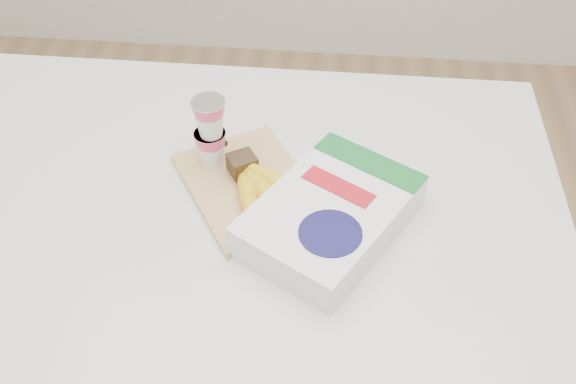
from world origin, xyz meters
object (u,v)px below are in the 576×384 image
object	(u,v)px
cutting_board	(249,186)
yogurt_stack	(210,131)
table	(235,337)
cereal_box	(330,215)
bananas	(258,185)

from	to	relation	value
cutting_board	yogurt_stack	size ratio (longest dim) A/B	1.96
table	cereal_box	bearing A→B (deg)	-18.03
yogurt_stack	cereal_box	bearing A→B (deg)	-30.50
table	cutting_board	xyz separation A→B (m)	(0.05, 0.02, 0.48)
yogurt_stack	bananas	bearing A→B (deg)	-38.30
table	cereal_box	distance (m)	0.54
bananas	table	bearing A→B (deg)	173.29
table	yogurt_stack	xyz separation A→B (m)	(-0.02, 0.07, 0.56)
table	cereal_box	size ratio (longest dim) A/B	3.43
table	cereal_box	xyz separation A→B (m)	(0.20, -0.07, 0.50)
table	yogurt_stack	size ratio (longest dim) A/B	8.74
cutting_board	table	bearing A→B (deg)	167.62
table	bananas	bearing A→B (deg)	-6.71
table	yogurt_stack	world-z (taller)	yogurt_stack
bananas	yogurt_stack	distance (m)	0.13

